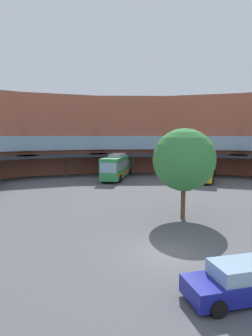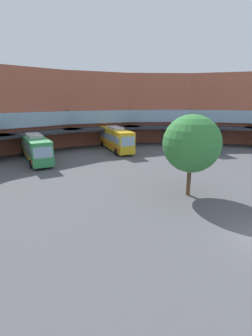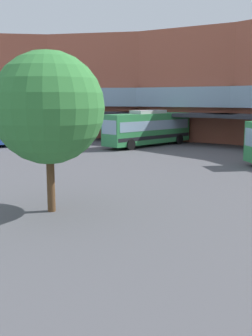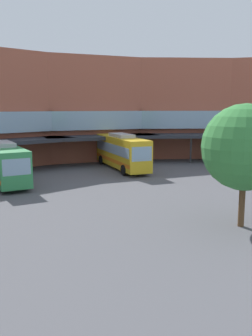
{
  "view_description": "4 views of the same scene",
  "coord_description": "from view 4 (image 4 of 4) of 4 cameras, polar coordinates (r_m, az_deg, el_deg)",
  "views": [
    {
      "loc": [
        -2.87,
        -15.63,
        6.67
      ],
      "look_at": [
        -1.73,
        16.03,
        3.07
      ],
      "focal_mm": 31.42,
      "sensor_mm": 36.0,
      "label": 1
    },
    {
      "loc": [
        -15.1,
        -3.98,
        8.27
      ],
      "look_at": [
        0.98,
        13.99,
        1.41
      ],
      "focal_mm": 25.52,
      "sensor_mm": 36.0,
      "label": 2
    },
    {
      "loc": [
        20.24,
        4.14,
        5.08
      ],
      "look_at": [
        0.52,
        11.77,
        1.4
      ],
      "focal_mm": 42.55,
      "sensor_mm": 36.0,
      "label": 3
    },
    {
      "loc": [
        -16.24,
        -3.7,
        6.98
      ],
      "look_at": [
        0.06,
        14.77,
        2.83
      ],
      "focal_mm": 38.99,
      "sensor_mm": 36.0,
      "label": 4
    }
  ],
  "objects": [
    {
      "name": "station_building",
      "position": [
        33.23,
        -12.32,
        8.31
      ],
      "size": [
        83.6,
        41.11,
        13.25
      ],
      "color": "#AD5942",
      "rests_on": "ground"
    },
    {
      "name": "bus_0",
      "position": [
        35.92,
        -18.69,
        0.93
      ],
      "size": [
        5.01,
        11.94,
        3.77
      ],
      "rotation": [
        0.0,
        0.0,
        4.49
      ],
      "color": "#338C4C",
      "rests_on": "ground"
    },
    {
      "name": "bus_3",
      "position": [
        44.97,
        17.93,
        2.58
      ],
      "size": [
        7.93,
        10.77,
        3.71
      ],
      "rotation": [
        0.0,
        0.0,
        4.16
      ],
      "color": "#338C4C",
      "rests_on": "ground"
    },
    {
      "name": "bus_4",
      "position": [
        41.23,
        -0.69,
        2.64
      ],
      "size": [
        6.27,
        11.59,
        3.99
      ],
      "rotation": [
        0.0,
        0.0,
        4.36
      ],
      "color": "gold",
      "rests_on": "ground"
    },
    {
      "name": "plaza_tree",
      "position": [
        21.9,
        18.09,
        3.08
      ],
      "size": [
        4.97,
        4.97,
        7.18
      ],
      "color": "brown",
      "rests_on": "ground"
    }
  ]
}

